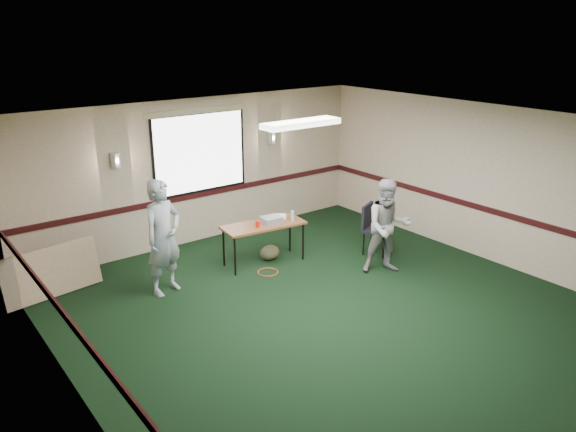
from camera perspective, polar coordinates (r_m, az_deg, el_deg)
ground at (r=8.06m, az=5.72°, el=-10.52°), size 8.00×8.00×0.00m
room_shell at (r=8.99m, az=-3.19°, el=3.65°), size 8.00×8.02×8.00m
folding_table at (r=9.59m, az=-2.50°, el=-1.11°), size 1.48×0.74×0.71m
projector at (r=9.61m, az=-1.72°, el=-0.39°), size 0.35×0.30×0.11m
game_console at (r=9.86m, az=-0.84°, el=-0.05°), size 0.27×0.26×0.05m
red_cup at (r=9.42m, az=-3.10°, el=-0.81°), size 0.07×0.07×0.11m
water_bottle at (r=9.69m, az=0.45°, el=0.01°), size 0.05×0.05×0.18m
duffel_bag at (r=9.90m, az=-1.87°, el=-3.73°), size 0.38×0.29×0.26m
cable_coil at (r=9.45m, az=-2.05°, el=-5.72°), size 0.36×0.36×0.02m
folded_table at (r=9.28m, az=-22.89°, el=-5.26°), size 1.51×0.45×0.76m
conference_chair at (r=10.18m, az=8.65°, el=-0.90°), size 0.59×0.60×0.90m
person_left at (r=8.66m, az=-12.55°, el=-2.14°), size 0.75×0.61×1.80m
person_right at (r=9.35m, az=10.09°, el=-1.06°), size 0.97×0.91×1.59m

